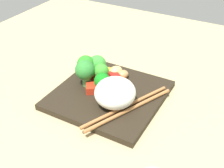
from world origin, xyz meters
TOP-DOWN VIEW (x-y plane):
  - ground_plane at (0.00, 0.00)cm, footprint 110.00×110.00cm
  - square_plate at (0.00, 0.00)cm, footprint 23.34×23.34cm
  - rice_mound at (-3.30, -3.34)cm, footprint 12.05×12.05cm
  - broccoli_floret_0 at (2.11, 3.18)cm, footprint 3.55×3.55cm
  - broccoli_floret_1 at (2.88, 7.88)cm, footprint 4.29×4.29cm
  - broccoli_floret_2 at (-0.89, 1.17)cm, footprint 3.64×3.64cm
  - broccoli_floret_3 at (0.27, 6.14)cm, footprint 4.56×4.56cm
  - broccoli_floret_4 at (5.04, 6.04)cm, footprint 4.43×4.43cm
  - carrot_slice_0 at (4.82, -0.80)cm, footprint 4.02×4.02cm
  - carrot_slice_1 at (4.74, 3.73)cm, footprint 3.60×3.60cm
  - carrot_slice_2 at (1.25, 0.38)cm, footprint 2.97×2.97cm
  - carrot_slice_3 at (7.19, 4.34)cm, footprint 4.47×4.47cm
  - pepper_chunk_0 at (-1.38, 3.36)cm, footprint 4.07×4.12cm
  - pepper_chunk_1 at (2.07, 5.44)cm, footprint 3.90×3.81cm
  - pepper_chunk_2 at (4.79, 1.68)cm, footprint 4.03×3.99cm
  - chicken_piece_0 at (6.29, 7.51)cm, footprint 2.92×2.55cm
  - chicken_piece_2 at (6.87, -0.20)cm, footprint 3.66×3.62cm
  - chicken_piece_4 at (7.03, 2.02)cm, footprint 4.29×3.95cm
  - chopstick_pair at (-3.33, -6.41)cm, footprint 21.23×11.16cm

SIDE VIEW (x-z plane):
  - ground_plane at x=0.00cm, z-range -2.00..0.00cm
  - square_plate at x=0.00cm, z-range 0.00..1.39cm
  - carrot_slice_2 at x=1.25cm, z-range 1.39..1.92cm
  - carrot_slice_1 at x=4.74cm, z-range 1.39..1.99cm
  - carrot_slice_0 at x=4.82cm, z-range 1.39..2.02cm
  - carrot_slice_3 at x=7.19cm, z-range 1.39..2.06cm
  - chopstick_pair at x=-3.33cm, z-range 1.39..2.15cm
  - chicken_piece_0 at x=6.29cm, z-range 1.39..2.93cm
  - pepper_chunk_1 at x=2.07cm, z-range 1.39..2.98cm
  - pepper_chunk_0 at x=-1.38cm, z-range 1.39..3.11cm
  - pepper_chunk_2 at x=4.79cm, z-range 1.39..3.14cm
  - chicken_piece_2 at x=6.87cm, z-range 1.39..3.40cm
  - chicken_piece_4 at x=7.03cm, z-range 1.39..3.81cm
  - broccoli_floret_4 at x=5.04cm, z-range 1.75..6.99cm
  - broccoli_floret_2 at x=-0.89cm, z-range 1.90..7.02cm
  - rice_mound at x=-3.30cm, z-range 1.39..7.67cm
  - broccoli_floret_0 at x=2.11cm, z-range 2.14..7.46cm
  - broccoli_floret_1 at x=2.88cm, z-range 2.06..7.84cm
  - broccoli_floret_3 at x=0.27cm, z-range 1.98..8.42cm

